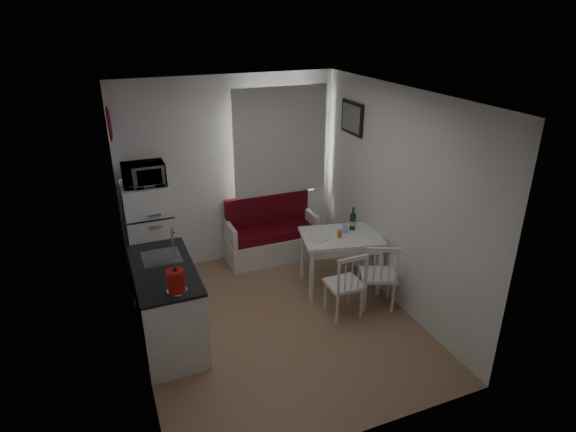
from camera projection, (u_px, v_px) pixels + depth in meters
name	position (u px, v px, depth m)	size (l,w,h in m)	color
floor	(278.00, 322.00, 5.60)	(3.00, 3.50, 0.02)	#A37B57
ceiling	(275.00, 95.00, 4.57)	(3.00, 3.50, 0.02)	white
wall_back	(231.00, 172.00, 6.57)	(3.00, 0.02, 2.60)	white
wall_front	(360.00, 308.00, 3.60)	(3.00, 0.02, 2.60)	white
wall_left	(129.00, 244.00, 4.56)	(0.02, 3.50, 2.60)	white
wall_right	(397.00, 200.00, 5.60)	(0.02, 3.50, 2.60)	white
window	(279.00, 144.00, 6.66)	(1.22, 0.06, 1.47)	white
curtain	(281.00, 142.00, 6.58)	(1.35, 0.02, 1.50)	silver
kitchen_counter	(167.00, 304.00, 5.13)	(0.62, 1.32, 1.16)	white
wall_sign	(110.00, 124.00, 5.47)	(0.40, 0.40, 0.03)	#1B45A2
picture_frame	(352.00, 118.00, 6.23)	(0.04, 0.52, 0.42)	black
bench	(271.00, 239.00, 6.93)	(1.29, 0.50, 0.93)	white
dining_table	(341.00, 241.00, 6.08)	(1.11, 0.89, 0.74)	white
chair_left	(348.00, 279.00, 5.49)	(0.39, 0.38, 0.45)	white
chair_right	(383.00, 270.00, 5.64)	(0.53, 0.53, 0.47)	white
fridge	(151.00, 236.00, 6.10)	(0.56, 0.56, 1.40)	white
microwave	(143.00, 174.00, 5.72)	(0.49, 0.33, 0.27)	white
kettle	(176.00, 281.00, 4.47)	(0.20, 0.20, 0.26)	#AA0F0D
wine_bottle	(353.00, 218.00, 6.14)	(0.08, 0.08, 0.31)	#133B1E
drinking_glass_orange	(340.00, 234.00, 5.97)	(0.06, 0.06, 0.10)	orange
drinking_glass_blue	(345.00, 229.00, 6.10)	(0.06, 0.06, 0.10)	#8AB1EA
plate	(319.00, 238.00, 5.95)	(0.25, 0.25, 0.02)	white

